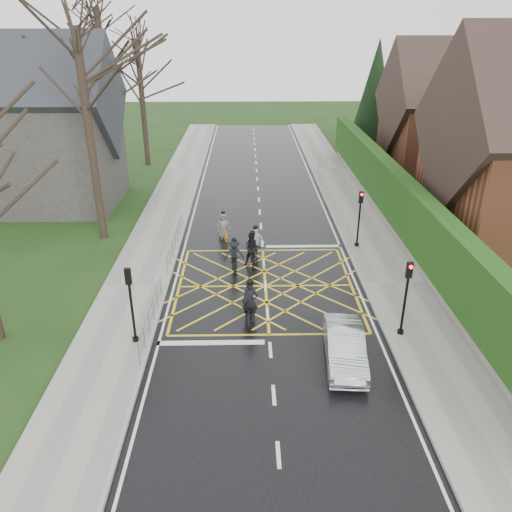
{
  "coord_description": "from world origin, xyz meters",
  "views": [
    {
      "loc": [
        -0.84,
        -20.38,
        11.11
      ],
      "look_at": [
        -0.43,
        0.53,
        1.3
      ],
      "focal_mm": 35.0,
      "sensor_mm": 36.0,
      "label": 1
    }
  ],
  "objects_px": {
    "cyclist_rear": "(250,308)",
    "cyclist_mid": "(234,258)",
    "cyclist_back": "(252,252)",
    "cyclist_lead": "(223,229)",
    "cyclist_front": "(256,245)",
    "car": "(345,347)"
  },
  "relations": [
    {
      "from": "cyclist_mid",
      "to": "cyclist_lead",
      "type": "relative_size",
      "value": 0.99
    },
    {
      "from": "cyclist_rear",
      "to": "cyclist_mid",
      "type": "xyz_separation_m",
      "value": [
        -0.74,
        4.84,
        -0.03
      ]
    },
    {
      "from": "cyclist_front",
      "to": "car",
      "type": "distance_m",
      "value": 9.46
    },
    {
      "from": "cyclist_front",
      "to": "cyclist_back",
      "type": "bearing_deg",
      "value": -90.2
    },
    {
      "from": "cyclist_front",
      "to": "cyclist_lead",
      "type": "bearing_deg",
      "value": 135.03
    },
    {
      "from": "cyclist_back",
      "to": "cyclist_mid",
      "type": "xyz_separation_m",
      "value": [
        -0.9,
        -0.41,
        -0.1
      ]
    },
    {
      "from": "cyclist_rear",
      "to": "cyclist_mid",
      "type": "relative_size",
      "value": 1.15
    },
    {
      "from": "cyclist_rear",
      "to": "cyclist_lead",
      "type": "relative_size",
      "value": 1.14
    },
    {
      "from": "cyclist_back",
      "to": "cyclist_front",
      "type": "xyz_separation_m",
      "value": [
        0.17,
        0.99,
        -0.06
      ]
    },
    {
      "from": "cyclist_back",
      "to": "cyclist_lead",
      "type": "relative_size",
      "value": 1.06
    },
    {
      "from": "cyclist_rear",
      "to": "cyclist_lead",
      "type": "xyz_separation_m",
      "value": [
        -1.43,
        8.71,
        -0.07
      ]
    },
    {
      "from": "cyclist_rear",
      "to": "cyclist_mid",
      "type": "height_order",
      "value": "cyclist_rear"
    },
    {
      "from": "cyclist_lead",
      "to": "cyclist_mid",
      "type": "bearing_deg",
      "value": -97.84
    },
    {
      "from": "cyclist_back",
      "to": "cyclist_lead",
      "type": "height_order",
      "value": "cyclist_back"
    },
    {
      "from": "cyclist_rear",
      "to": "cyclist_front",
      "type": "distance_m",
      "value": 6.26
    },
    {
      "from": "cyclist_back",
      "to": "cyclist_lead",
      "type": "distance_m",
      "value": 3.81
    },
    {
      "from": "cyclist_front",
      "to": "car",
      "type": "height_order",
      "value": "cyclist_front"
    },
    {
      "from": "cyclist_back",
      "to": "cyclist_front",
      "type": "height_order",
      "value": "cyclist_back"
    },
    {
      "from": "cyclist_lead",
      "to": "cyclist_front",
      "type": "bearing_deg",
      "value": -72.43
    },
    {
      "from": "cyclist_front",
      "to": "car",
      "type": "xyz_separation_m",
      "value": [
        3.02,
        -8.97,
        -0.02
      ]
    },
    {
      "from": "cyclist_rear",
      "to": "cyclist_lead",
      "type": "distance_m",
      "value": 8.83
    },
    {
      "from": "cyclist_mid",
      "to": "cyclist_rear",
      "type": "bearing_deg",
      "value": -88.35
    }
  ]
}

